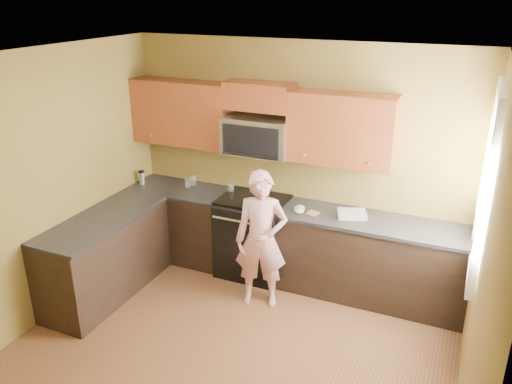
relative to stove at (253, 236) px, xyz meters
The scene contains 26 objects.
floor 1.79m from the stove, 76.57° to the right, with size 4.00×4.00×0.00m, color brown.
ceiling 2.81m from the stove, 76.57° to the right, with size 4.00×4.00×0.00m, color white.
wall_back 1.02m from the stove, 39.09° to the left, with size 4.00×4.00×0.00m, color olive.
wall_left 2.48m from the stove, 133.69° to the right, with size 4.00×4.00×0.00m, color olive.
wall_right 3.05m from the stove, 34.91° to the right, with size 4.00×4.00×0.00m, color olive.
cabinet_back_run 0.40m from the stove, ahead, with size 4.00×0.60×0.88m, color black.
cabinet_left_run 1.69m from the stove, 140.41° to the right, with size 0.60×1.60×0.88m, color black.
countertop_back 0.58m from the stove, ahead, with size 4.00×0.62×0.04m, color black.
countertop_left 1.73m from the stove, 140.19° to the right, with size 0.62×1.60×0.04m, color black.
stove is the anchor object (origin of this frame).
microwave 0.98m from the stove, 90.00° to the left, with size 0.76×0.40×0.42m, color silver, non-canonical shape.
upper_cab_left 1.40m from the stove, behind, with size 1.22×0.33×0.75m, color brown, non-canonical shape.
upper_cab_right 1.36m from the stove, ahead, with size 1.12×0.33×0.75m, color brown, non-canonical shape.
upper_cab_over_mw 1.63m from the stove, 90.00° to the left, with size 0.76×0.33×0.30m, color brown.
window 2.70m from the stove, 11.29° to the right, with size 0.06×1.06×1.66m, color white, non-canonical shape.
woman 0.70m from the stove, 58.54° to the right, with size 0.55×0.36×1.50m, color pink.
frying_pan 0.52m from the stove, 56.45° to the right, with size 0.24×0.42×0.05m, color black, non-canonical shape.
butter_tub 0.53m from the stove, 35.49° to the right, with size 0.11×0.11×0.08m, color yellow, non-canonical shape.
toast_slice 0.87m from the stove, ahead, with size 0.11×0.11×0.01m, color #B27F47.
napkin_a 0.77m from the stove, 10.51° to the right, with size 0.11×0.12×0.06m, color silver.
napkin_b 0.75m from the stove, ahead, with size 0.12×0.13×0.07m, color silver.
dish_towel 1.23m from the stove, ahead, with size 0.30×0.24×0.05m, color white.
travel_mug 1.57m from the stove, behind, with size 0.08×0.08×0.17m, color silver, non-canonical shape.
glass_a 1.04m from the stove, 168.30° to the left, with size 0.07×0.07×0.12m, color silver.
glass_b 1.05m from the stove, behind, with size 0.07×0.07×0.12m, color silver.
glass_c 0.61m from the stove, 162.13° to the left, with size 0.07×0.07×0.12m, color silver.
Camera 1 is at (1.83, -3.32, 3.20)m, focal length 36.29 mm.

